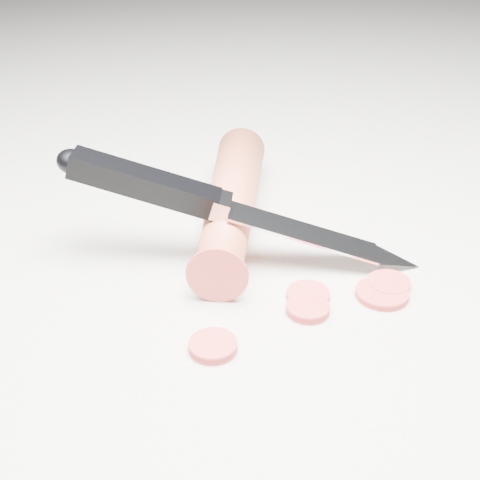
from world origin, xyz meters
TOP-DOWN VIEW (x-y plane):
  - ground at (0.00, 0.00)m, footprint 2.40×2.40m
  - carrot at (-0.00, 0.09)m, footprint 0.15×0.20m
  - carrot_slice_0 at (-0.01, -0.04)m, footprint 0.03×0.03m
  - carrot_slice_1 at (-0.00, -0.02)m, footprint 0.03×0.03m
  - carrot_slice_2 at (0.06, -0.04)m, footprint 0.03×0.03m
  - carrot_slice_3 at (0.05, -0.05)m, footprint 0.04×0.04m
  - carrot_slice_4 at (-0.09, -0.04)m, footprint 0.03×0.03m
  - kitchen_knife at (-0.02, 0.05)m, footprint 0.25×0.18m

SIDE VIEW (x-z plane):
  - ground at x=0.00m, z-range 0.00..0.00m
  - carrot_slice_3 at x=0.05m, z-range 0.00..0.01m
  - carrot_slice_1 at x=0.00m, z-range 0.00..0.01m
  - carrot_slice_2 at x=0.06m, z-range 0.00..0.01m
  - carrot_slice_4 at x=-0.09m, z-range 0.00..0.01m
  - carrot_slice_0 at x=-0.01m, z-range 0.00..0.01m
  - carrot at x=0.00m, z-range 0.00..0.04m
  - kitchen_knife at x=-0.02m, z-range 0.00..0.09m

